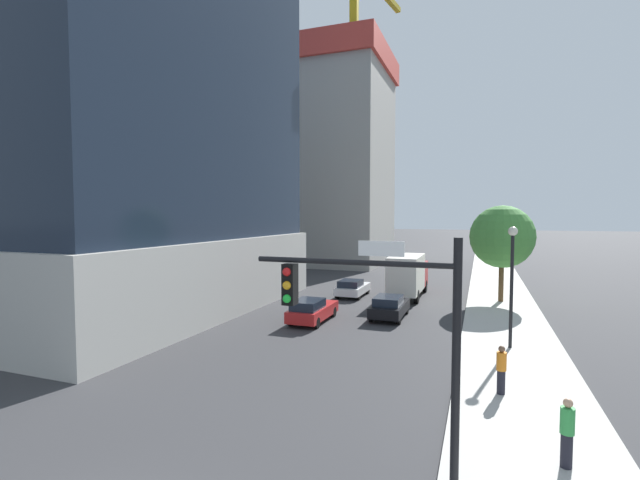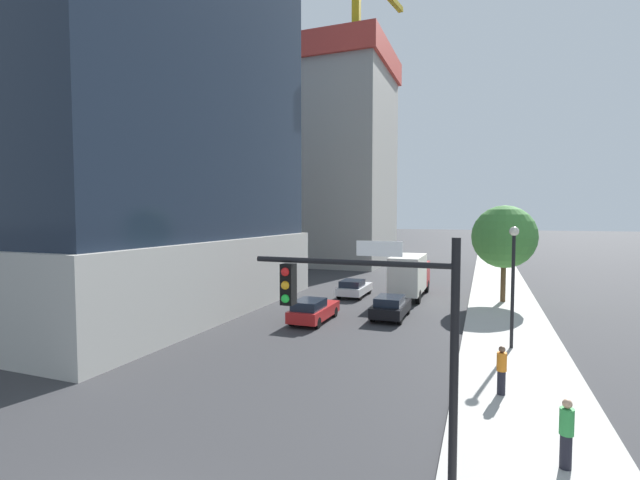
% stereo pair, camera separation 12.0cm
% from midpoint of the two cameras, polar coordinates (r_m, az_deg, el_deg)
% --- Properties ---
extents(sidewalk, '(4.70, 120.00, 0.15)m').
position_cam_midpoint_polar(sidewalk, '(26.43, 23.16, -11.06)').
color(sidewalk, '#B2AFA8').
rests_on(sidewalk, ground).
extents(construction_building, '(14.98, 18.18, 37.16)m').
position_cam_midpoint_polar(construction_building, '(60.08, 1.58, 11.83)').
color(construction_building, '#9E9B93').
rests_on(construction_building, ground).
extents(traffic_light_pole, '(5.06, 0.48, 5.85)m').
position_cam_midpoint_polar(traffic_light_pole, '(10.63, 7.28, -9.73)').
color(traffic_light_pole, black).
rests_on(traffic_light_pole, sidewalk).
extents(street_lamp, '(0.44, 0.44, 5.80)m').
position_cam_midpoint_polar(street_lamp, '(22.67, 23.62, -3.46)').
color(street_lamp, black).
rests_on(street_lamp, sidewalk).
extents(street_tree, '(4.57, 4.57, 7.06)m').
position_cam_midpoint_polar(street_tree, '(34.54, 22.57, 0.38)').
color(street_tree, brown).
rests_on(street_tree, sidewalk).
extents(car_red, '(1.83, 4.45, 1.47)m').
position_cam_midpoint_polar(car_red, '(26.85, -1.20, -9.13)').
color(car_red, red).
rests_on(car_red, ground).
extents(car_white, '(1.93, 4.15, 1.38)m').
position_cam_midpoint_polar(car_white, '(35.11, 4.14, -6.24)').
color(car_white, silver).
rests_on(car_white, ground).
extents(car_black, '(1.88, 4.26, 1.44)m').
position_cam_midpoint_polar(car_black, '(28.14, 8.92, -8.57)').
color(car_black, black).
rests_on(car_black, ground).
extents(box_truck, '(2.24, 7.39, 3.39)m').
position_cam_midpoint_polar(box_truck, '(35.10, 11.31, -4.37)').
color(box_truck, '#B21E1E').
rests_on(box_truck, ground).
extents(pedestrian_green_shirt, '(0.34, 0.34, 1.77)m').
position_cam_midpoint_polar(pedestrian_green_shirt, '(13.44, 29.29, -21.00)').
color(pedestrian_green_shirt, black).
rests_on(pedestrian_green_shirt, sidewalk).
extents(pedestrian_orange_shirt, '(0.34, 0.34, 1.73)m').
position_cam_midpoint_polar(pedestrian_orange_shirt, '(17.34, 22.38, -15.32)').
color(pedestrian_orange_shirt, black).
rests_on(pedestrian_orange_shirt, sidewalk).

